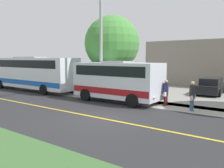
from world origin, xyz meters
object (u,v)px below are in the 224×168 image
object	(u,v)px
pedestrian_waiting	(166,92)
tree_curbside	(112,43)
parked_car_near	(211,86)
transit_bus_rear	(30,72)
street_light_pole	(100,36)
pedestrian_with_bags	(192,95)
shuttle_bus_front	(117,79)

from	to	relation	value
pedestrian_waiting	tree_curbside	world-z (taller)	tree_curbside
parked_car_near	tree_curbside	size ratio (longest dim) A/B	0.65
transit_bus_rear	street_light_pole	bearing A→B (deg)	92.60
pedestrian_with_bags	transit_bus_rear	bearing A→B (deg)	-89.54
shuttle_bus_front	pedestrian_waiting	world-z (taller)	shuttle_bus_front
parked_car_near	tree_curbside	xyz separation A→B (m)	(4.84, -7.32, 3.77)
shuttle_bus_front	transit_bus_rear	xyz separation A→B (m)	(0.05, -10.49, 0.18)
pedestrian_waiting	transit_bus_rear	bearing A→B (deg)	-86.93
transit_bus_rear	pedestrian_with_bags	xyz separation A→B (m)	(-0.13, 15.92, -0.84)
parked_car_near	shuttle_bus_front	bearing A→B (deg)	-31.70
pedestrian_waiting	street_light_pole	bearing A→B (deg)	-86.18
shuttle_bus_front	tree_curbside	world-z (taller)	tree_curbside
transit_bus_rear	parked_car_near	xyz separation A→B (m)	(-7.74, 15.24, -1.12)
parked_car_near	street_light_pole	bearing A→B (deg)	-42.05
transit_bus_rear	pedestrian_with_bags	world-z (taller)	transit_bus_rear
street_light_pole	tree_curbside	distance (m)	2.64
parked_car_near	pedestrian_waiting	bearing A→B (deg)	-10.25
transit_bus_rear	tree_curbside	xyz separation A→B (m)	(-2.90, 7.92, 2.65)
transit_bus_rear	pedestrian_waiting	bearing A→B (deg)	93.07
shuttle_bus_front	transit_bus_rear	distance (m)	10.49
pedestrian_waiting	street_light_pole	size ratio (longest dim) A/B	0.20
transit_bus_rear	tree_curbside	size ratio (longest dim) A/B	1.69
street_light_pole	pedestrian_waiting	bearing A→B (deg)	93.82
transit_bus_rear	shuttle_bus_front	bearing A→B (deg)	90.27
pedestrian_waiting	street_light_pole	distance (m)	6.67
transit_bus_rear	pedestrian_waiting	world-z (taller)	transit_bus_rear
shuttle_bus_front	tree_curbside	distance (m)	4.77
transit_bus_rear	pedestrian_waiting	size ratio (longest dim) A/B	6.63
street_light_pole	shuttle_bus_front	bearing A→B (deg)	79.71
transit_bus_rear	pedestrian_waiting	xyz separation A→B (m)	(-0.75, 13.97, -0.87)
shuttle_bus_front	pedestrian_with_bags	xyz separation A→B (m)	(-0.08, 5.43, -0.66)
transit_bus_rear	tree_curbside	distance (m)	8.84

